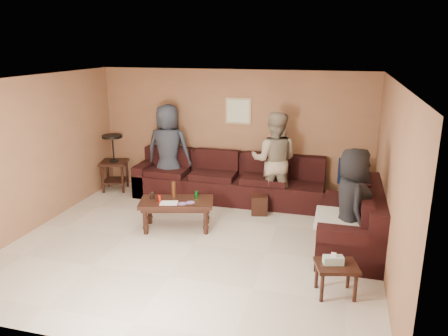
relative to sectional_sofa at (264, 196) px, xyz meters
name	(u,v)px	position (x,y,z in m)	size (l,w,h in m)	color
room	(192,139)	(-0.81, -1.52, 1.34)	(5.60, 5.50, 2.50)	beige
sectional_sofa	(264,196)	(0.00, 0.00, 0.00)	(4.65, 2.90, 0.97)	black
coffee_table	(176,205)	(-1.28, -1.05, 0.10)	(1.31, 0.89, 0.78)	black
end_table_left	(114,162)	(-3.24, 0.49, 0.29)	(0.63, 0.63, 1.17)	black
side_table_right	(336,268)	(1.31, -2.41, 0.04)	(0.59, 0.52, 0.56)	black
waste_bin	(259,205)	(-0.07, -0.05, -0.15)	(0.29, 0.29, 0.34)	black
wall_art	(238,111)	(-0.71, 0.96, 1.37)	(0.52, 0.04, 0.52)	tan
person_left	(168,150)	(-2.05, 0.56, 0.60)	(0.90, 0.59, 1.84)	#2C323D
person_middle	(274,160)	(0.11, 0.38, 0.58)	(0.88, 0.68, 1.81)	gray
person_right	(352,204)	(1.48, -1.34, 0.49)	(0.79, 0.52, 1.62)	black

